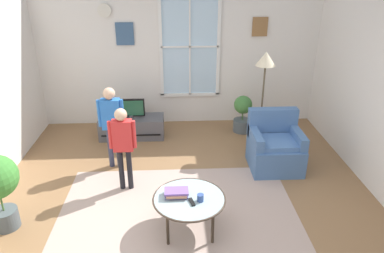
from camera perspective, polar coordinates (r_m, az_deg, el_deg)
ground_plane at (r=4.71m, az=-1.10°, el=-13.92°), size 5.82×6.52×0.02m
back_wall at (r=6.87m, az=-2.03°, el=11.78°), size 5.22×0.17×2.78m
area_rug at (r=4.69m, az=-2.21°, el=-13.93°), size 3.03×2.22×0.01m
tv_stand at (r=6.63m, az=-9.48°, el=-0.08°), size 1.15×0.47×0.38m
television at (r=6.48m, az=-9.71°, el=2.92°), size 0.50×0.08×0.35m
armchair at (r=5.68m, az=12.99°, el=-3.28°), size 0.76×0.74×0.87m
coffee_table at (r=4.24m, az=-0.45°, el=-11.54°), size 0.86×0.86×0.45m
book_stack at (r=4.24m, az=-2.48°, el=-10.49°), size 0.28×0.20×0.08m
cup at (r=4.16m, az=1.34°, el=-11.24°), size 0.08×0.08×0.09m
remote_near_books at (r=4.15m, az=-0.03°, el=-11.88°), size 0.08×0.15×0.02m
person_red_shirt at (r=4.88m, az=-10.92°, el=-2.15°), size 0.37×0.17×1.21m
person_blue_shirt at (r=5.46m, az=-12.66°, el=1.22°), size 0.39×0.18×1.29m
potted_plant_by_window at (r=6.75m, az=8.02°, el=2.12°), size 0.34×0.34×0.70m
floor_lamp at (r=5.92m, az=11.52°, el=8.99°), size 0.32×0.32×1.65m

